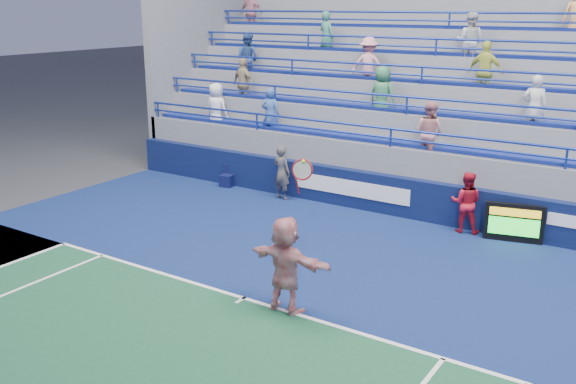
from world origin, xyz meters
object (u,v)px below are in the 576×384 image
Objects in this scene: ball_girl at (466,202)px; line_judge at (282,172)px; judge_chair at (227,180)px; tennis_player at (286,264)px; serve_speed_board at (514,223)px.

line_judge is at bearing -11.98° from ball_girl.
line_judge is at bearing -3.96° from judge_chair.
ball_girl is at bearing -0.15° from judge_chair.
tennis_player is 1.86× the size of line_judge.
line_judge is (2.19, -0.15, 0.59)m from judge_chair.
line_judge is 1.03× the size of ball_girl.
serve_speed_board reaches higher than judge_chair.
serve_speed_board is 1.26m from ball_girl.
ball_girl is at bearing -171.10° from line_judge.
judge_chair is at bearing -13.49° from ball_girl.
tennis_player is at bearing -44.34° from judge_chair.
judge_chair is 0.43× the size of line_judge.
tennis_player is (-2.62, -6.12, 0.46)m from serve_speed_board.
ball_girl is at bearing 179.20° from serve_speed_board.
serve_speed_board is at bearing -0.24° from judge_chair.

